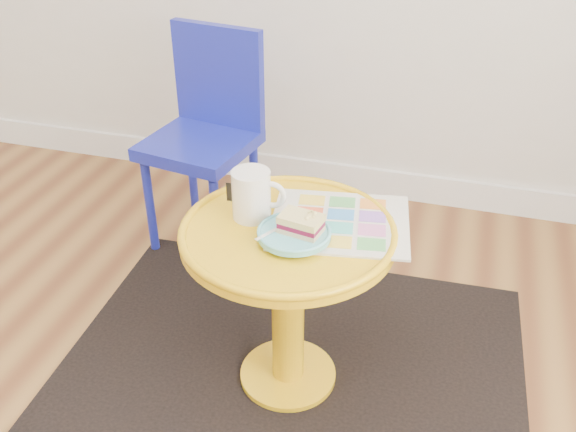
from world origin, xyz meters
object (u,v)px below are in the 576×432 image
(side_table, at_px, (288,276))
(chair, at_px, (207,125))
(mug, at_px, (252,193))
(plate, at_px, (294,234))
(newspaper, at_px, (340,222))

(side_table, distance_m, chair, 0.80)
(side_table, relative_size, chair, 0.69)
(mug, relative_size, plate, 0.79)
(newspaper, bearing_deg, side_table, -159.20)
(chair, relative_size, plate, 4.41)
(chair, bearing_deg, plate, -43.87)
(mug, xyz_separation_m, plate, (0.13, -0.07, -0.05))
(side_table, xyz_separation_m, chair, (-0.48, 0.64, 0.08))
(newspaper, height_order, mug, mug)
(side_table, height_order, mug, mug)
(newspaper, xyz_separation_m, plate, (-0.09, -0.10, 0.02))
(plate, bearing_deg, newspaper, 49.77)
(chair, xyz_separation_m, plate, (0.51, -0.68, 0.08))
(side_table, height_order, plate, plate)
(mug, distance_m, plate, 0.15)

